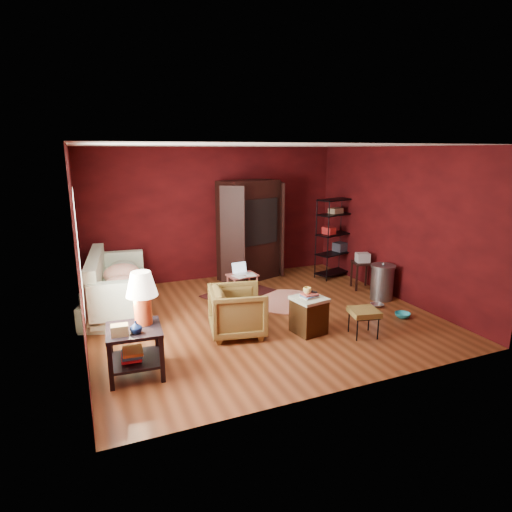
{
  "coord_description": "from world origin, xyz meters",
  "views": [
    {
      "loc": [
        -2.7,
        -6.23,
        2.73
      ],
      "look_at": [
        0.0,
        0.2,
        1.0
      ],
      "focal_mm": 30.0,
      "sensor_mm": 36.0,
      "label": 1
    }
  ],
  "objects_px": {
    "laptop_desk": "(242,277)",
    "armchair": "(238,309)",
    "sofa": "(117,289)",
    "wire_shelving": "(335,234)",
    "hamper": "(309,314)",
    "tv_armoire": "(250,229)",
    "side_table": "(138,314)"
  },
  "relations": [
    {
      "from": "side_table",
      "to": "wire_shelving",
      "type": "bearing_deg",
      "value": 30.27
    },
    {
      "from": "sofa",
      "to": "wire_shelving",
      "type": "distance_m",
      "value": 4.66
    },
    {
      "from": "side_table",
      "to": "wire_shelving",
      "type": "distance_m",
      "value": 5.28
    },
    {
      "from": "sofa",
      "to": "tv_armoire",
      "type": "distance_m",
      "value": 3.06
    },
    {
      "from": "armchair",
      "to": "side_table",
      "type": "relative_size",
      "value": 0.63
    },
    {
      "from": "side_table",
      "to": "laptop_desk",
      "type": "relative_size",
      "value": 1.93
    },
    {
      "from": "sofa",
      "to": "hamper",
      "type": "relative_size",
      "value": 3.14
    },
    {
      "from": "sofa",
      "to": "armchair",
      "type": "height_order",
      "value": "armchair"
    },
    {
      "from": "armchair",
      "to": "wire_shelving",
      "type": "height_order",
      "value": "wire_shelving"
    },
    {
      "from": "hamper",
      "to": "tv_armoire",
      "type": "distance_m",
      "value": 3.11
    },
    {
      "from": "side_table",
      "to": "hamper",
      "type": "bearing_deg",
      "value": 4.99
    },
    {
      "from": "laptop_desk",
      "to": "armchair",
      "type": "bearing_deg",
      "value": -119.02
    },
    {
      "from": "sofa",
      "to": "tv_armoire",
      "type": "bearing_deg",
      "value": -53.5
    },
    {
      "from": "hamper",
      "to": "wire_shelving",
      "type": "height_order",
      "value": "wire_shelving"
    },
    {
      "from": "laptop_desk",
      "to": "wire_shelving",
      "type": "relative_size",
      "value": 0.39
    },
    {
      "from": "wire_shelving",
      "to": "side_table",
      "type": "bearing_deg",
      "value": -165.73
    },
    {
      "from": "laptop_desk",
      "to": "wire_shelving",
      "type": "bearing_deg",
      "value": 7.55
    },
    {
      "from": "laptop_desk",
      "to": "wire_shelving",
      "type": "xyz_separation_m",
      "value": [
        2.39,
        0.56,
        0.53
      ]
    },
    {
      "from": "side_table",
      "to": "wire_shelving",
      "type": "height_order",
      "value": "wire_shelving"
    },
    {
      "from": "sofa",
      "to": "side_table",
      "type": "relative_size",
      "value": 1.58
    },
    {
      "from": "sofa",
      "to": "hamper",
      "type": "xyz_separation_m",
      "value": [
        2.6,
        -2.09,
        -0.1
      ]
    },
    {
      "from": "armchair",
      "to": "side_table",
      "type": "distance_m",
      "value": 1.67
    },
    {
      "from": "hamper",
      "to": "tv_armoire",
      "type": "height_order",
      "value": "tv_armoire"
    },
    {
      "from": "armchair",
      "to": "tv_armoire",
      "type": "bearing_deg",
      "value": -14.11
    },
    {
      "from": "side_table",
      "to": "tv_armoire",
      "type": "relative_size",
      "value": 0.61
    },
    {
      "from": "sofa",
      "to": "wire_shelving",
      "type": "relative_size",
      "value": 1.18
    },
    {
      "from": "armchair",
      "to": "hamper",
      "type": "relative_size",
      "value": 1.26
    },
    {
      "from": "wire_shelving",
      "to": "sofa",
      "type": "bearing_deg",
      "value": 168.32
    },
    {
      "from": "tv_armoire",
      "to": "hamper",
      "type": "bearing_deg",
      "value": -112.82
    },
    {
      "from": "hamper",
      "to": "laptop_desk",
      "type": "xyz_separation_m",
      "value": [
        -0.37,
        1.88,
        0.12
      ]
    },
    {
      "from": "sofa",
      "to": "tv_armoire",
      "type": "relative_size",
      "value": 0.96
    },
    {
      "from": "sofa",
      "to": "laptop_desk",
      "type": "height_order",
      "value": "sofa"
    }
  ]
}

